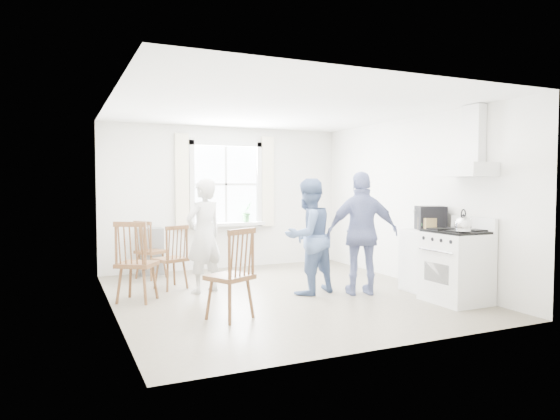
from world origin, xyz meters
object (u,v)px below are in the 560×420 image
object	(u,v)px
low_cabinet	(424,260)
windsor_chair_a	(175,250)
person_left	(204,236)
gas_stove	(456,266)
person_mid	(308,236)
windsor_chair_b	(133,253)
person_right	(363,233)
windsor_chair_c	(237,264)
stereo_stack	(430,218)

from	to	relation	value
low_cabinet	windsor_chair_a	world-z (taller)	windsor_chair_a
person_left	windsor_chair_a	bearing A→B (deg)	-68.50
gas_stove	person_mid	bearing A→B (deg)	140.66
low_cabinet	windsor_chair_b	bearing A→B (deg)	166.07
windsor_chair_a	windsor_chair_b	bearing A→B (deg)	-137.39
windsor_chair_a	person_mid	distance (m)	1.98
gas_stove	windsor_chair_b	distance (m)	4.22
person_left	person_right	world-z (taller)	person_right
windsor_chair_a	person_right	size ratio (longest dim) A/B	0.55
windsor_chair_c	person_mid	world-z (taller)	person_mid
gas_stove	stereo_stack	distance (m)	0.87
low_cabinet	windsor_chair_c	distance (m)	3.01
windsor_chair_c	person_mid	xyz separation A→B (m)	(1.38, 0.90, 0.17)
low_cabinet	windsor_chair_b	distance (m)	4.07
windsor_chair_b	windsor_chair_c	distance (m)	1.64
windsor_chair_a	low_cabinet	bearing A→B (deg)	-26.09
gas_stove	windsor_chair_c	size ratio (longest dim) A/B	1.05
windsor_chair_c	person_right	xyz separation A→B (m)	(2.05, 0.55, 0.22)
low_cabinet	person_left	world-z (taller)	person_left
windsor_chair_a	windsor_chair_b	world-z (taller)	windsor_chair_b
gas_stove	person_right	distance (m)	1.30
low_cabinet	windsor_chair_c	bearing A→B (deg)	-173.34
low_cabinet	person_right	size ratio (longest dim) A/B	0.52
stereo_stack	windsor_chair_a	distance (m)	3.74
person_mid	stereo_stack	bearing A→B (deg)	143.08
low_cabinet	person_left	xyz separation A→B (m)	(-2.92, 1.25, 0.37)
person_mid	gas_stove	bearing A→B (deg)	124.55
gas_stove	windsor_chair_c	world-z (taller)	gas_stove
stereo_stack	person_mid	bearing A→B (deg)	159.19
gas_stove	low_cabinet	world-z (taller)	gas_stove
person_right	person_mid	bearing A→B (deg)	-10.04
person_left	low_cabinet	bearing A→B (deg)	133.58
gas_stove	low_cabinet	bearing A→B (deg)	84.32
gas_stove	windsor_chair_c	distance (m)	2.94
low_cabinet	person_mid	size ratio (longest dim) A/B	0.55
windsor_chair_c	person_mid	bearing A→B (deg)	33.17
windsor_chair_a	windsor_chair_c	size ratio (longest dim) A/B	0.90
stereo_stack	windsor_chair_c	bearing A→B (deg)	-174.73
low_cabinet	stereo_stack	distance (m)	0.62
gas_stove	windsor_chair_b	size ratio (longest dim) A/B	1.03
windsor_chair_c	low_cabinet	bearing A→B (deg)	6.66
windsor_chair_b	person_right	world-z (taller)	person_right
stereo_stack	person_left	bearing A→B (deg)	155.99
person_left	windsor_chair_c	bearing A→B (deg)	64.61
stereo_stack	person_right	distance (m)	1.03
gas_stove	stereo_stack	bearing A→B (deg)	80.03
low_cabinet	windsor_chair_a	distance (m)	3.64
windsor_chair_b	person_left	xyz separation A→B (m)	(1.02, 0.27, 0.15)
windsor_chair_c	stereo_stack	bearing A→B (deg)	5.27
windsor_chair_c	person_right	distance (m)	2.13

